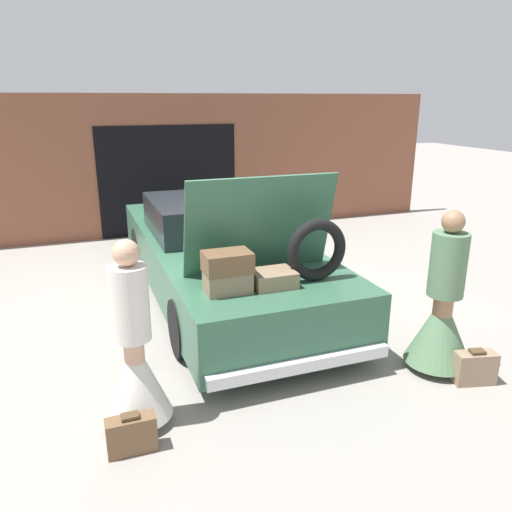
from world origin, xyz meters
name	(u,v)px	position (x,y,z in m)	size (l,w,h in m)	color
ground_plane	(221,293)	(0.00, 0.00, 0.00)	(40.00, 40.00, 0.00)	gray
garage_wall_back	(168,166)	(0.00, 3.68, 1.39)	(12.00, 0.14, 2.80)	brown
car	(220,253)	(0.00, 0.00, 0.62)	(2.02, 5.45, 1.95)	#336047
person_left	(135,361)	(-1.53, -2.66, 0.59)	(0.59, 0.59, 1.66)	tan
person_right	(442,315)	(1.53, -2.80, 0.60)	(0.68, 0.68, 1.69)	#997051
suitcase_beside_left_person	(132,434)	(-1.63, -3.03, 0.16)	(0.39, 0.16, 0.34)	brown
suitcase_beside_right_person	(475,368)	(1.68, -3.18, 0.17)	(0.43, 0.26, 0.36)	#8C7259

